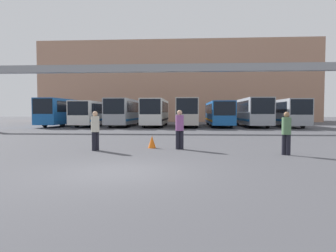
% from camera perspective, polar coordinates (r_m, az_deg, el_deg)
% --- Properties ---
extents(ground_plane, '(200.00, 200.00, 0.00)m').
position_cam_1_polar(ground_plane, '(8.99, -9.19, -8.66)').
color(ground_plane, '#47474C').
extents(building_backdrop, '(50.85, 12.00, 14.64)m').
position_cam_1_polar(building_backdrop, '(59.42, 1.83, 8.05)').
color(building_backdrop, tan).
rests_on(building_backdrop, ground).
extents(overhead_gantry, '(38.22, 0.80, 6.24)m').
position_cam_1_polar(overhead_gantry, '(28.65, -0.26, 9.98)').
color(overhead_gantry, gray).
rests_on(overhead_gantry, ground).
extents(bus_slot_0, '(2.44, 11.88, 3.32)m').
position_cam_1_polar(bus_slot_0, '(40.16, -19.01, 2.75)').
color(bus_slot_0, '#1959A5').
rests_on(bus_slot_0, ground).
extents(bus_slot_1, '(2.48, 11.38, 3.00)m').
position_cam_1_polar(bus_slot_1, '(38.59, -13.85, 2.57)').
color(bus_slot_1, silver).
rests_on(bus_slot_1, ground).
extents(bus_slot_2, '(2.50, 12.07, 3.28)m').
position_cam_1_polar(bus_slot_2, '(37.94, -8.11, 2.85)').
color(bus_slot_2, '#999EA5').
rests_on(bus_slot_2, ground).
extents(bus_slot_3, '(2.45, 11.14, 3.25)m').
position_cam_1_polar(bus_slot_3, '(36.88, -2.36, 2.85)').
color(bus_slot_3, silver).
rests_on(bus_slot_3, ground).
extents(bus_slot_4, '(2.46, 10.62, 3.31)m').
position_cam_1_polar(bus_slot_4, '(36.41, 3.66, 2.90)').
color(bus_slot_4, beige).
rests_on(bus_slot_4, ground).
extents(bus_slot_5, '(2.49, 12.34, 2.96)m').
position_cam_1_polar(bus_slot_5, '(37.46, 9.60, 2.57)').
color(bus_slot_5, '#1959A5').
rests_on(bus_slot_5, ground).
extents(bus_slot_6, '(2.61, 10.95, 3.32)m').
position_cam_1_polar(bus_slot_6, '(37.37, 15.62, 2.81)').
color(bus_slot_6, '#999EA5').
rests_on(bus_slot_6, ground).
extents(bus_slot_7, '(2.44, 11.30, 3.17)m').
position_cam_1_polar(bus_slot_7, '(38.52, 21.21, 2.59)').
color(bus_slot_7, '#999EA5').
rests_on(bus_slot_7, ground).
extents(pedestrian_far_center, '(0.37, 0.37, 1.80)m').
position_cam_1_polar(pedestrian_far_center, '(14.04, -13.68, -0.69)').
color(pedestrian_far_center, black).
rests_on(pedestrian_far_center, ground).
extents(pedestrian_mid_left, '(0.37, 0.37, 1.77)m').
position_cam_1_polar(pedestrian_mid_left, '(13.16, 21.62, -1.09)').
color(pedestrian_mid_left, black).
rests_on(pedestrian_mid_left, ground).
extents(pedestrian_near_left, '(0.39, 0.39, 1.85)m').
position_cam_1_polar(pedestrian_near_left, '(14.14, 2.23, -0.48)').
color(pedestrian_near_left, black).
rests_on(pedestrian_near_left, ground).
extents(traffic_cone, '(0.39, 0.39, 0.61)m').
position_cam_1_polar(traffic_cone, '(14.67, -3.07, -3.03)').
color(traffic_cone, orange).
rests_on(traffic_cone, ground).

